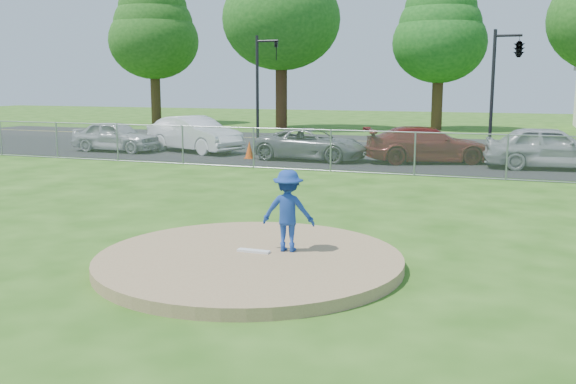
# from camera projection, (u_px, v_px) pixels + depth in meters

# --- Properties ---
(ground) EXTENTS (120.00, 120.00, 0.00)m
(ground) POSITION_uv_depth(u_px,v_px,m) (373.00, 183.00, 20.58)
(ground) COLOR #235011
(ground) RESTS_ON ground
(pitchers_mound) EXTENTS (5.40, 5.40, 0.20)m
(pitchers_mound) POSITION_uv_depth(u_px,v_px,m) (249.00, 260.00, 11.30)
(pitchers_mound) COLOR #8E734E
(pitchers_mound) RESTS_ON ground
(pitching_rubber) EXTENTS (0.60, 0.15, 0.04)m
(pitching_rubber) POSITION_uv_depth(u_px,v_px,m) (254.00, 251.00, 11.46)
(pitching_rubber) COLOR white
(pitching_rubber) RESTS_ON pitchers_mound
(chain_link_fence) EXTENTS (40.00, 0.06, 1.50)m
(chain_link_fence) POSITION_uv_depth(u_px,v_px,m) (386.00, 153.00, 22.30)
(chain_link_fence) COLOR gray
(chain_link_fence) RESTS_ON ground
(parking_lot) EXTENTS (50.00, 8.00, 0.01)m
(parking_lot) POSITION_uv_depth(u_px,v_px,m) (407.00, 160.00, 26.60)
(parking_lot) COLOR black
(parking_lot) RESTS_ON ground
(street) EXTENTS (60.00, 7.00, 0.01)m
(street) POSITION_uv_depth(u_px,v_px,m) (431.00, 143.00, 33.54)
(street) COLOR black
(street) RESTS_ON ground
(tree_far_left) EXTENTS (6.72, 6.72, 10.74)m
(tree_far_left) POSITION_uv_depth(u_px,v_px,m) (153.00, 29.00, 48.07)
(tree_far_left) COLOR #372614
(tree_far_left) RESTS_ON ground
(tree_left) EXTENTS (7.84, 7.84, 12.53)m
(tree_left) POSITION_uv_depth(u_px,v_px,m) (281.00, 4.00, 42.32)
(tree_left) COLOR #351E13
(tree_left) RESTS_ON ground
(tree_center) EXTENTS (6.16, 6.16, 9.84)m
(tree_center) POSITION_uv_depth(u_px,v_px,m) (440.00, 31.00, 42.04)
(tree_center) COLOR #3C2715
(tree_center) RESTS_ON ground
(traffic_signal_left) EXTENTS (1.28, 0.20, 5.60)m
(traffic_signal_left) POSITION_uv_depth(u_px,v_px,m) (261.00, 78.00, 34.06)
(traffic_signal_left) COLOR black
(traffic_signal_left) RESTS_ON ground
(traffic_signal_center) EXTENTS (1.42, 2.48, 5.60)m
(traffic_signal_center) POSITION_uv_depth(u_px,v_px,m) (516.00, 51.00, 29.57)
(traffic_signal_center) COLOR black
(traffic_signal_center) RESTS_ON ground
(pitcher) EXTENTS (1.01, 0.65, 1.47)m
(pitcher) POSITION_uv_depth(u_px,v_px,m) (288.00, 211.00, 11.45)
(pitcher) COLOR navy
(pitcher) RESTS_ON pitchers_mound
(traffic_cone) EXTENTS (0.38, 0.38, 0.74)m
(traffic_cone) POSITION_uv_depth(u_px,v_px,m) (249.00, 150.00, 26.90)
(traffic_cone) COLOR #FF510D
(traffic_cone) RESTS_ON parking_lot
(parked_car_silver) EXTENTS (4.15, 1.73, 1.41)m
(parked_car_silver) POSITION_uv_depth(u_px,v_px,m) (116.00, 136.00, 29.60)
(parked_car_silver) COLOR #B8B9BE
(parked_car_silver) RESTS_ON parking_lot
(parked_car_white) EXTENTS (5.22, 3.36, 1.63)m
(parked_car_white) POSITION_uv_depth(u_px,v_px,m) (194.00, 134.00, 29.37)
(parked_car_white) COLOR white
(parked_car_white) RESTS_ON parking_lot
(parked_car_gray) EXTENTS (4.74, 2.39, 1.29)m
(parked_car_gray) POSITION_uv_depth(u_px,v_px,m) (311.00, 144.00, 26.39)
(parked_car_gray) COLOR slate
(parked_car_gray) RESTS_ON parking_lot
(parked_car_darkred) EXTENTS (5.34, 3.70, 1.43)m
(parked_car_darkred) POSITION_uv_depth(u_px,v_px,m) (427.00, 145.00, 25.52)
(parked_car_darkred) COLOR maroon
(parked_car_darkred) RESTS_ON parking_lot
(parked_car_pearl) EXTENTS (4.87, 2.44, 1.59)m
(parked_car_pearl) POSITION_uv_depth(u_px,v_px,m) (550.00, 147.00, 23.65)
(parked_car_pearl) COLOR #AFB1B3
(parked_car_pearl) RESTS_ON parking_lot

